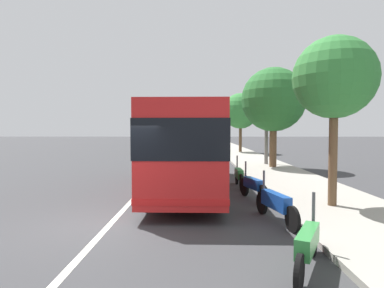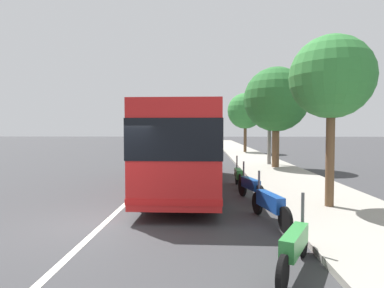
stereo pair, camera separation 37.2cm
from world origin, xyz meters
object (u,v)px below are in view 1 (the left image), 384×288
motorcycle_far_end (239,176)px  roadside_tree_near_camera (334,79)px  roadside_tree_far_block (241,111)px  motorcycle_by_tree (253,186)px  utility_pole (266,119)px  motorcycle_nearest_curb (276,204)px  roadside_tree_mid_block (273,100)px  motorcycle_mid_row (308,244)px  coach_bus (189,144)px  car_behind_bus (171,142)px  car_side_street (199,142)px  car_far_distant (158,147)px

motorcycle_far_end → roadside_tree_near_camera: 5.63m
roadside_tree_far_block → motorcycle_by_tree: bearing=173.5°
utility_pole → motorcycle_far_end: bearing=160.7°
motorcycle_far_end → roadside_tree_far_block: bearing=-7.5°
motorcycle_nearest_curb → roadside_tree_mid_block: roadside_tree_mid_block is taller
motorcycle_mid_row → roadside_tree_far_block: bearing=21.5°
coach_bus → motorcycle_by_tree: 3.44m
motorcycle_nearest_curb → car_behind_bus: bearing=-4.1°
roadside_tree_near_camera → roadside_tree_far_block: roadside_tree_far_block is taller
motorcycle_nearest_curb → motorcycle_far_end: size_ratio=1.06×
car_side_street → roadside_tree_mid_block: roadside_tree_mid_block is taller
coach_bus → motorcycle_mid_row: 8.28m
car_far_distant → roadside_tree_near_camera: bearing=22.3°
car_side_street → utility_pole: bearing=-170.1°
motorcycle_by_tree → motorcycle_far_end: size_ratio=0.97×
motorcycle_nearest_curb → roadside_tree_mid_block: size_ratio=0.37×
roadside_tree_mid_block → roadside_tree_far_block: (13.73, 0.17, 0.12)m
roadside_tree_near_camera → utility_pole: size_ratio=0.82×
utility_pole → roadside_tree_mid_block: bearing=-178.0°
roadside_tree_near_camera → roadside_tree_mid_block: 10.33m
motorcycle_far_end → roadside_tree_mid_block: size_ratio=0.35×
motorcycle_mid_row → car_behind_bus: 41.36m
motorcycle_nearest_curb → car_far_distant: 25.86m
car_far_distant → roadside_tree_near_camera: 25.35m
roadside_tree_mid_block → motorcycle_by_tree: bearing=163.0°
motorcycle_by_tree → car_behind_bus: 35.80m
motorcycle_mid_row → motorcycle_by_tree: motorcycle_by_tree is taller
car_far_distant → roadside_tree_mid_block: 16.44m
car_behind_bus → roadside_tree_far_block: 15.54m
car_behind_bus → roadside_tree_far_block: (-12.67, -8.22, 3.66)m
roadside_tree_mid_block → motorcycle_mid_row: bearing=169.2°
car_side_street → roadside_tree_mid_block: bearing=-170.6°
motorcycle_far_end → utility_pole: bearing=-19.0°
motorcycle_far_end → car_behind_bus: (32.87, 5.49, 0.20)m
roadside_tree_mid_block → motorcycle_far_end: bearing=155.8°
motorcycle_nearest_curb → motorcycle_far_end: motorcycle_far_end is taller
coach_bus → motorcycle_mid_row: (-7.86, -2.21, -1.36)m
roadside_tree_near_camera → roadside_tree_far_block: bearing=-1.0°
car_behind_bus → utility_pole: bearing=21.7°
roadside_tree_mid_block → utility_pole: bearing=2.0°
coach_bus → roadside_tree_far_block: 21.17m
roadside_tree_far_block → coach_bus: bearing=166.7°
motorcycle_far_end → car_behind_bus: size_ratio=0.49×
roadside_tree_near_camera → roadside_tree_mid_block: (10.30, -0.61, 0.32)m
motorcycle_nearest_curb → roadside_tree_far_block: 25.77m
car_behind_bus → car_far_distant: (-12.88, 0.26, -0.01)m
motorcycle_far_end → motorcycle_by_tree: bearing=-176.0°
motorcycle_nearest_curb → car_behind_bus: 38.47m
motorcycle_mid_row → motorcycle_by_tree: size_ratio=0.94×
motorcycle_by_tree → roadside_tree_mid_block: bearing=-31.9°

